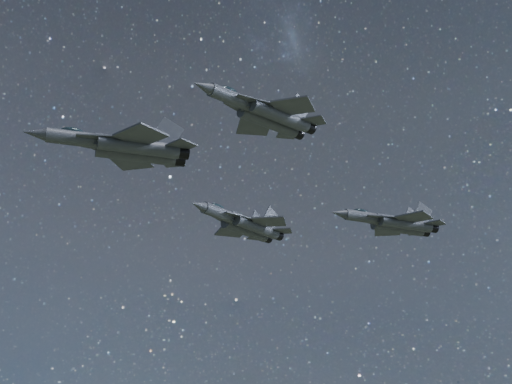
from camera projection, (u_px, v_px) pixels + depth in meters
name	position (u px, v px, depth m)	size (l,w,h in m)	color
jet_lead	(124.00, 147.00, 79.66)	(19.04, 13.19, 4.78)	#363A44
jet_left	(244.00, 224.00, 100.10)	(17.95, 11.80, 4.61)	#363A44
jet_right	(265.00, 113.00, 70.36)	(15.22, 10.37, 3.82)	#363A44
jet_slot	(393.00, 223.00, 96.91)	(16.63, 11.74, 4.21)	#363A44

